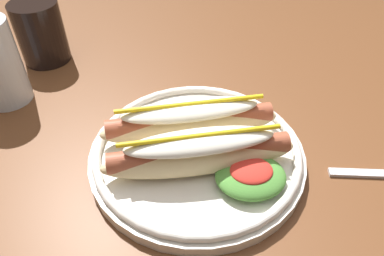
% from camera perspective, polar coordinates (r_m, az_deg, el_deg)
% --- Properties ---
extents(dining_table, '(1.16, 1.02, 0.74)m').
position_cam_1_polar(dining_table, '(0.70, -1.00, 1.37)').
color(dining_table, brown).
rests_on(dining_table, ground_plane).
extents(hot_dog_plate, '(0.28, 0.28, 0.08)m').
position_cam_1_polar(hot_dog_plate, '(0.47, 0.72, -3.05)').
color(hot_dog_plate, silver).
rests_on(hot_dog_plate, dining_table).
extents(soda_cup, '(0.08, 0.08, 0.11)m').
position_cam_1_polar(soda_cup, '(0.71, -22.87, 13.78)').
color(soda_cup, black).
rests_on(soda_cup, dining_table).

